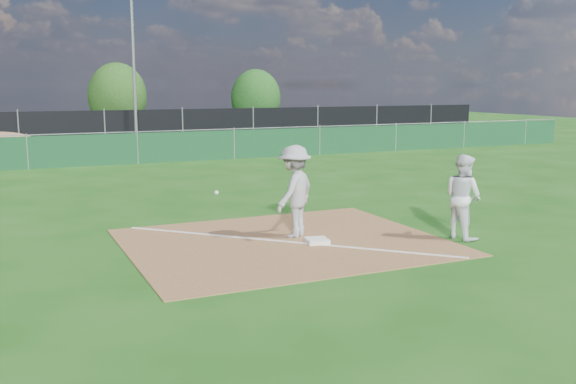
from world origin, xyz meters
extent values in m
plane|color=#184D10|center=(0.00, 10.00, 0.00)|extent=(90.00, 90.00, 0.00)
cube|color=brown|center=(0.00, 1.00, 0.01)|extent=(6.00, 5.00, 0.02)
cube|color=white|center=(0.00, 1.00, 0.03)|extent=(5.01, 5.01, 0.01)
cube|color=#103C1F|center=(0.00, 15.00, 0.60)|extent=(44.00, 0.05, 1.20)
cube|color=black|center=(0.00, 23.00, 0.90)|extent=(46.00, 0.04, 1.80)
cube|color=black|center=(0.00, 28.00, 0.01)|extent=(46.00, 9.00, 0.01)
cylinder|color=slate|center=(1.50, 22.70, 4.00)|extent=(0.16, 0.16, 8.00)
cube|color=white|center=(0.53, 0.64, 0.06)|extent=(0.48, 0.48, 0.09)
imported|color=#B0B0B2|center=(0.37, 1.33, 0.95)|extent=(1.37, 1.28, 1.85)
sphere|color=white|center=(-1.31, 1.18, 1.06)|extent=(0.08, 0.08, 0.08)
imported|color=white|center=(3.39, -0.15, 0.85)|extent=(0.72, 0.89, 1.70)
imported|color=black|center=(-0.19, 27.55, 0.73)|extent=(4.60, 3.14, 1.43)
imported|color=black|center=(4.11, 26.72, 0.59)|extent=(4.33, 3.02, 1.16)
cylinder|color=#382316|center=(2.46, 33.32, 0.63)|extent=(0.24, 0.24, 1.27)
ellipsoid|color=#1E4714|center=(2.46, 33.32, 2.33)|extent=(3.81, 3.81, 4.38)
cylinder|color=#382316|center=(12.02, 32.69, 0.59)|extent=(0.24, 0.24, 1.17)
ellipsoid|color=#174814|center=(12.02, 32.69, 2.15)|extent=(3.52, 3.52, 4.05)
camera|label=1|loc=(-5.01, -10.15, 3.05)|focal=40.00mm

